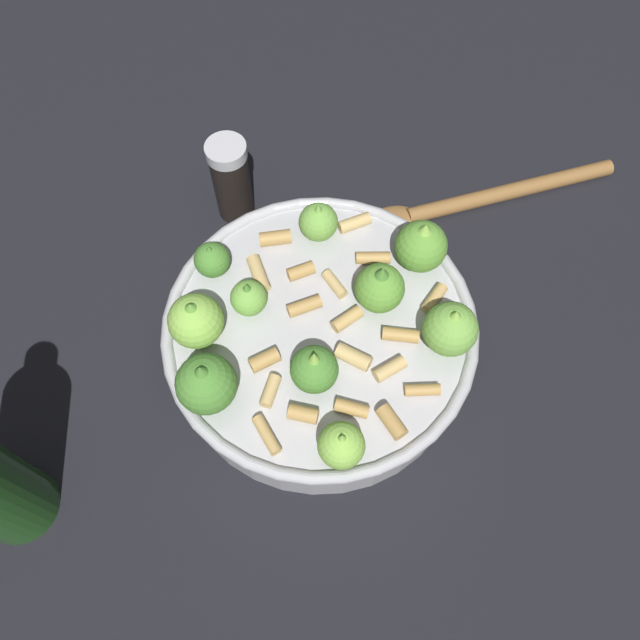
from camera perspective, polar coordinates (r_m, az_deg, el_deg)
ground_plane at (r=0.57m, az=-0.00°, el=-3.03°), size 2.40×2.40×0.00m
cooking_pan at (r=0.53m, az=-0.03°, el=-1.37°), size 0.26×0.26×0.11m
pepper_shaker at (r=0.62m, az=-7.91°, el=12.27°), size 0.04×0.04×0.09m
wooden_spoon at (r=0.67m, az=13.90°, el=10.38°), size 0.06×0.26×0.02m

